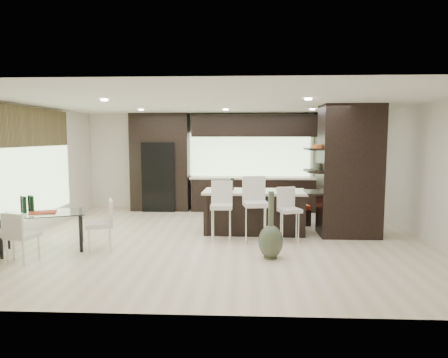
{
  "coord_description": "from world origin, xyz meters",
  "views": [
    {
      "loc": [
        0.39,
        -7.89,
        2.04
      ],
      "look_at": [
        0.0,
        0.6,
        1.15
      ],
      "focal_mm": 32.0,
      "sensor_mm": 36.0,
      "label": 1
    }
  ],
  "objects_px": {
    "chair_end": "(99,228)",
    "floor_vase": "(271,225)",
    "kitchen_island": "(254,211)",
    "dining_table": "(44,232)",
    "stool_mid": "(256,216)",
    "stool_left": "(222,217)",
    "stool_right": "(290,220)",
    "bench": "(283,215)",
    "chair_near": "(23,239)"
  },
  "relations": [
    {
      "from": "chair_end",
      "to": "floor_vase",
      "type": "bearing_deg",
      "value": -115.95
    },
    {
      "from": "kitchen_island",
      "to": "dining_table",
      "type": "height_order",
      "value": "kitchen_island"
    },
    {
      "from": "kitchen_island",
      "to": "stool_mid",
      "type": "xyz_separation_m",
      "value": [
        0.0,
        -0.79,
        0.06
      ]
    },
    {
      "from": "stool_left",
      "to": "dining_table",
      "type": "relative_size",
      "value": 0.67
    },
    {
      "from": "stool_left",
      "to": "stool_mid",
      "type": "xyz_separation_m",
      "value": [
        0.67,
        -0.02,
        0.04
      ]
    },
    {
      "from": "stool_right",
      "to": "floor_vase",
      "type": "distance_m",
      "value": 1.19
    },
    {
      "from": "bench",
      "to": "chair_end",
      "type": "relative_size",
      "value": 1.43
    },
    {
      "from": "stool_right",
      "to": "dining_table",
      "type": "relative_size",
      "value": 0.6
    },
    {
      "from": "dining_table",
      "to": "stool_mid",
      "type": "bearing_deg",
      "value": -10.14
    },
    {
      "from": "stool_left",
      "to": "floor_vase",
      "type": "height_order",
      "value": "floor_vase"
    },
    {
      "from": "stool_right",
      "to": "stool_mid",
      "type": "bearing_deg",
      "value": 162.71
    },
    {
      "from": "floor_vase",
      "to": "dining_table",
      "type": "xyz_separation_m",
      "value": [
        -4.06,
        0.28,
        -0.23
      ]
    },
    {
      "from": "stool_left",
      "to": "floor_vase",
      "type": "relative_size",
      "value": 0.84
    },
    {
      "from": "stool_right",
      "to": "dining_table",
      "type": "bearing_deg",
      "value": 169.65
    },
    {
      "from": "stool_right",
      "to": "chair_near",
      "type": "distance_m",
      "value": 4.75
    },
    {
      "from": "bench",
      "to": "dining_table",
      "type": "xyz_separation_m",
      "value": [
        -4.53,
        -2.34,
        0.11
      ]
    },
    {
      "from": "kitchen_island",
      "to": "bench",
      "type": "distance_m",
      "value": 1.05
    },
    {
      "from": "stool_left",
      "to": "chair_near",
      "type": "xyz_separation_m",
      "value": [
        -3.17,
        -1.48,
        -0.09
      ]
    },
    {
      "from": "stool_right",
      "to": "chair_end",
      "type": "xyz_separation_m",
      "value": [
        -3.48,
        -0.81,
        -0.0
      ]
    },
    {
      "from": "stool_left",
      "to": "bench",
      "type": "relative_size",
      "value": 0.79
    },
    {
      "from": "stool_left",
      "to": "stool_mid",
      "type": "height_order",
      "value": "stool_mid"
    },
    {
      "from": "stool_left",
      "to": "chair_near",
      "type": "bearing_deg",
      "value": -155.72
    },
    {
      "from": "stool_left",
      "to": "chair_end",
      "type": "bearing_deg",
      "value": -160.54
    },
    {
      "from": "stool_left",
      "to": "chair_near",
      "type": "height_order",
      "value": "stool_left"
    },
    {
      "from": "kitchen_island",
      "to": "stool_right",
      "type": "relative_size",
      "value": 2.53
    },
    {
      "from": "kitchen_island",
      "to": "chair_end",
      "type": "height_order",
      "value": "kitchen_island"
    },
    {
      "from": "stool_left",
      "to": "bench",
      "type": "bearing_deg",
      "value": 47.92
    },
    {
      "from": "chair_end",
      "to": "kitchen_island",
      "type": "bearing_deg",
      "value": -81.52
    },
    {
      "from": "stool_left",
      "to": "bench",
      "type": "xyz_separation_m",
      "value": [
        1.35,
        1.54,
        -0.24
      ]
    },
    {
      "from": "stool_left",
      "to": "chair_end",
      "type": "distance_m",
      "value": 2.29
    },
    {
      "from": "chair_near",
      "to": "stool_mid",
      "type": "bearing_deg",
      "value": 36.35
    },
    {
      "from": "bench",
      "to": "kitchen_island",
      "type": "bearing_deg",
      "value": -141.6
    },
    {
      "from": "stool_mid",
      "to": "stool_right",
      "type": "height_order",
      "value": "stool_mid"
    },
    {
      "from": "stool_right",
      "to": "chair_near",
      "type": "height_order",
      "value": "stool_right"
    },
    {
      "from": "floor_vase",
      "to": "stool_right",
      "type": "bearing_deg",
      "value": 67.98
    },
    {
      "from": "stool_mid",
      "to": "chair_end",
      "type": "relative_size",
      "value": 1.22
    },
    {
      "from": "chair_near",
      "to": "floor_vase",
      "type": "bearing_deg",
      "value": 21.19
    },
    {
      "from": "chair_near",
      "to": "kitchen_island",
      "type": "bearing_deg",
      "value": 45.93
    },
    {
      "from": "bench",
      "to": "stool_right",
      "type": "bearing_deg",
      "value": -100.46
    },
    {
      "from": "floor_vase",
      "to": "chair_end",
      "type": "height_order",
      "value": "floor_vase"
    },
    {
      "from": "floor_vase",
      "to": "dining_table",
      "type": "relative_size",
      "value": 0.8
    },
    {
      "from": "stool_left",
      "to": "stool_right",
      "type": "distance_m",
      "value": 1.33
    },
    {
      "from": "kitchen_island",
      "to": "bench",
      "type": "xyz_separation_m",
      "value": [
        0.69,
        0.77,
        -0.22
      ]
    },
    {
      "from": "stool_right",
      "to": "kitchen_island",
      "type": "bearing_deg",
      "value": 110.78
    },
    {
      "from": "stool_left",
      "to": "dining_table",
      "type": "bearing_deg",
      "value": -166.75
    },
    {
      "from": "bench",
      "to": "dining_table",
      "type": "height_order",
      "value": "dining_table"
    },
    {
      "from": "bench",
      "to": "chair_end",
      "type": "xyz_separation_m",
      "value": [
        -3.51,
        -2.34,
        0.19
      ]
    },
    {
      "from": "stool_mid",
      "to": "stool_left",
      "type": "bearing_deg",
      "value": 169.57
    },
    {
      "from": "stool_left",
      "to": "stool_mid",
      "type": "relative_size",
      "value": 0.92
    },
    {
      "from": "chair_end",
      "to": "stool_left",
      "type": "bearing_deg",
      "value": -90.42
    }
  ]
}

